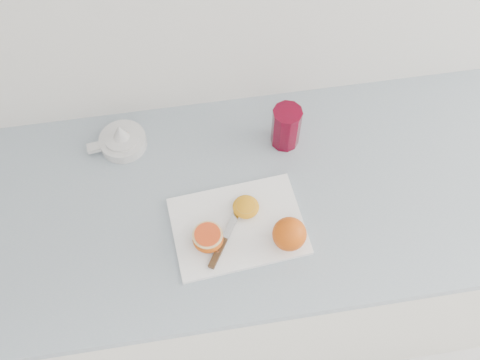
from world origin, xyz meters
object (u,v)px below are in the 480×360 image
at_px(counter, 228,264).
at_px(red_tumbler, 286,128).
at_px(citrus_juicer, 122,140).
at_px(cutting_board, 238,226).
at_px(half_orange, 208,238).

distance_m(counter, red_tumbler, 0.55).
distance_m(counter, citrus_juicer, 0.56).
relative_size(cutting_board, citrus_juicer, 2.00).
distance_m(cutting_board, half_orange, 0.09).
bearing_deg(half_orange, counter, 65.79).
bearing_deg(citrus_juicer, red_tumbler, -7.25).
relative_size(counter, cutting_board, 7.80).
bearing_deg(citrus_juicer, half_orange, -59.71).
xyz_separation_m(cutting_board, citrus_juicer, (-0.26, 0.28, 0.02)).
bearing_deg(citrus_juicer, cutting_board, -47.44).
relative_size(cutting_board, half_orange, 4.28).
xyz_separation_m(counter, red_tumbler, (0.18, 0.14, 0.50)).
xyz_separation_m(counter, citrus_juicer, (-0.24, 0.19, 0.47)).
bearing_deg(counter, cutting_board, -77.25).
relative_size(half_orange, citrus_juicer, 0.47).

